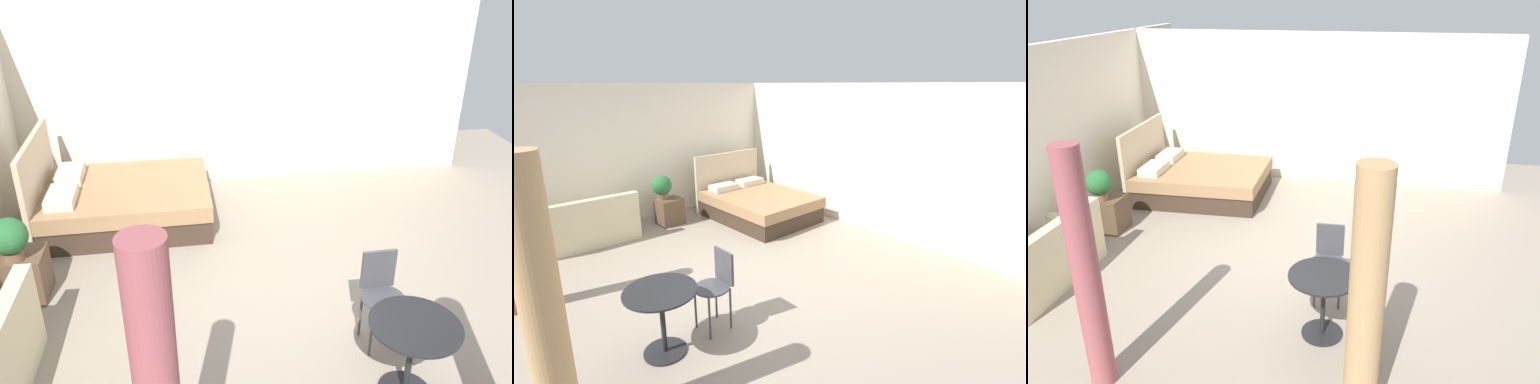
% 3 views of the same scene
% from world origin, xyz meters
% --- Properties ---
extents(ground_plane, '(8.63, 9.51, 0.02)m').
position_xyz_m(ground_plane, '(0.00, 0.00, -0.01)').
color(ground_plane, gray).
extents(wall_back, '(8.63, 0.12, 2.57)m').
position_xyz_m(wall_back, '(0.00, 3.25, 1.29)').
color(wall_back, silver).
rests_on(wall_back, ground).
extents(wall_right, '(0.12, 6.51, 2.57)m').
position_xyz_m(wall_right, '(2.81, 0.00, 1.29)').
color(wall_right, silver).
rests_on(wall_right, ground).
extents(bed, '(1.62, 2.10, 1.18)m').
position_xyz_m(bed, '(1.64, 1.77, 0.28)').
color(bed, '#38281E').
rests_on(bed, ground).
extents(couch, '(1.54, 0.74, 0.82)m').
position_xyz_m(couch, '(-1.28, 2.58, 0.28)').
color(couch, beige).
rests_on(couch, ground).
extents(nightstand, '(0.43, 0.41, 0.50)m').
position_xyz_m(nightstand, '(0.17, 2.57, 0.25)').
color(nightstand, brown).
rests_on(nightstand, ground).
extents(potted_plant, '(0.36, 0.36, 0.44)m').
position_xyz_m(potted_plant, '(0.07, 2.61, 0.74)').
color(potted_plant, brown).
rests_on(potted_plant, nightstand).
extents(balcony_table, '(0.70, 0.70, 0.69)m').
position_xyz_m(balcony_table, '(-1.56, -0.69, 0.48)').
color(balcony_table, black).
rests_on(balcony_table, ground).
extents(cafe_chair_near_window, '(0.39, 0.39, 0.86)m').
position_xyz_m(cafe_chair_near_window, '(-0.91, -0.67, 0.54)').
color(cafe_chair_near_window, '#3F3F44').
rests_on(cafe_chair_near_window, ground).
extents(curtain_left, '(0.27, 0.27, 2.18)m').
position_xyz_m(curtain_left, '(-2.56, -1.10, 1.09)').
color(curtain_left, tan).
rests_on(curtain_left, ground).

